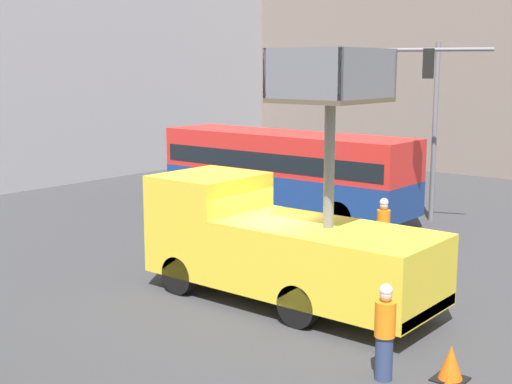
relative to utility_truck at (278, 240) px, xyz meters
name	(u,v)px	position (x,y,z in m)	size (l,w,h in m)	color
ground_plane	(261,293)	(0.17, 0.67, -1.50)	(120.00, 120.00, 0.00)	#38383A
building_backdrop_side	(487,66)	(27.01, 5.69, 4.08)	(10.00, 28.00, 11.16)	gray
utility_truck	(278,240)	(0.00, 0.00, 0.00)	(2.53, 7.25, 5.97)	yellow
city_bus	(286,167)	(8.10, 5.82, 0.35)	(2.59, 10.11, 3.13)	navy
traffic_light_pole	(433,103)	(9.44, 0.64, 2.85)	(3.79, 3.54, 6.41)	slate
road_worker_near_truck	(385,332)	(-2.28, -4.13, -0.60)	(0.38, 0.38, 1.80)	navy
road_worker_directing	(383,231)	(4.54, -0.31, -0.54)	(0.38, 0.38, 1.90)	navy
traffic_cone_near_truck	(451,364)	(-1.54, -5.09, -1.19)	(0.57, 0.57, 0.65)	black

